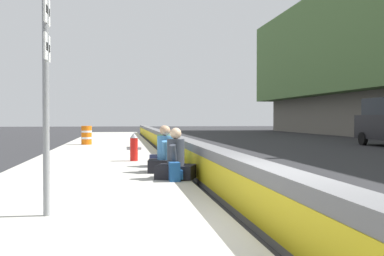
{
  "coord_description": "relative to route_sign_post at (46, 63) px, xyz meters",
  "views": [
    {
      "loc": [
        -5.45,
        1.92,
        1.47
      ],
      "look_at": [
        9.1,
        -0.31,
        1.17
      ],
      "focal_mm": 43.12,
      "sensor_mm": 36.0,
      "label": 1
    }
  ],
  "objects": [
    {
      "name": "ground_plane",
      "position": [
        -1.05,
        -2.93,
        -2.23
      ],
      "size": [
        160.0,
        160.0,
        0.0
      ],
      "primitive_type": "plane",
      "color": "#2B2B2D",
      "rests_on": "ground"
    },
    {
      "name": "sidewalk_strip",
      "position": [
        -1.05,
        -0.28,
        -2.16
      ],
      "size": [
        80.0,
        4.4,
        0.14
      ],
      "primitive_type": "cube",
      "color": "#B5B2A8",
      "rests_on": "ground_plane"
    },
    {
      "name": "jersey_barrier",
      "position": [
        -1.05,
        -2.93,
        -1.81
      ],
      "size": [
        76.0,
        0.45,
        0.85
      ],
      "color": "slate",
      "rests_on": "ground_plane"
    },
    {
      "name": "route_sign_post",
      "position": [
        0.0,
        0.0,
        0.0
      ],
      "size": [
        0.44,
        0.09,
        3.6
      ],
      "color": "gray",
      "rests_on": "sidewalk_strip"
    },
    {
      "name": "fire_hydrant",
      "position": [
        8.03,
        -1.39,
        -1.65
      ],
      "size": [
        0.26,
        0.46,
        0.88
      ],
      "color": "red",
      "rests_on": "sidewalk_strip"
    },
    {
      "name": "seated_person_foreground",
      "position": [
        3.61,
        -2.2,
        -1.74
      ],
      "size": [
        0.92,
        0.99,
        1.13
      ],
      "color": "black",
      "rests_on": "sidewalk_strip"
    },
    {
      "name": "seated_person_middle",
      "position": [
        4.88,
        -2.08,
        -1.73
      ],
      "size": [
        0.81,
        0.91,
        1.16
      ],
      "color": "black",
      "rests_on": "sidewalk_strip"
    },
    {
      "name": "seated_person_rear",
      "position": [
        6.26,
        -2.18,
        -1.74
      ],
      "size": [
        0.75,
        0.86,
        1.14
      ],
      "color": "#23284C",
      "rests_on": "sidewalk_strip"
    },
    {
      "name": "backpack",
      "position": [
        3.19,
        -2.13,
        -1.9
      ],
      "size": [
        0.32,
        0.28,
        0.4
      ],
      "color": "navy",
      "rests_on": "sidewalk_strip"
    },
    {
      "name": "construction_barrel",
      "position": [
        17.49,
        0.76,
        -1.61
      ],
      "size": [
        0.54,
        0.54,
        0.95
      ],
      "color": "orange",
      "rests_on": "sidewalk_strip"
    }
  ]
}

